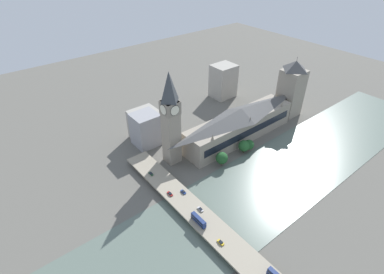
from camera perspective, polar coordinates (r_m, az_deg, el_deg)
The scene contains 18 objects.
ground_plane at distance 251.25m, azimuth 9.93°, elevation -2.19°, with size 600.00×600.00×0.00m, color #605E56.
river_water at distance 233.72m, azimuth 16.93°, elevation -6.54°, with size 65.85×360.00×0.30m, color slate.
parliament_hall at distance 256.13m, azimuth 9.11°, elevation 2.56°, with size 23.34×107.57×28.93m.
clock_tower at distance 214.17m, azimuth -4.11°, elevation 3.68°, with size 11.86×11.86×73.56m.
victoria_tower at distance 298.96m, azimuth 18.36°, elevation 8.76°, with size 19.25×19.25×57.64m.
road_bridge at distance 187.83m, azimuth 2.44°, elevation -15.74°, with size 163.70×16.64×4.33m.
double_decker_bus_rear at distance 183.90m, azimuth 1.25°, elevation -15.50°, with size 11.66×2.55×4.70m.
car_northbound_lead at distance 192.01m, azimuth 1.60°, elevation -13.59°, with size 4.47×1.87×1.25m.
car_northbound_mid at distance 217.63m, azimuth -7.84°, elevation -6.93°, with size 4.48×1.84×1.39m.
car_northbound_tail at distance 202.39m, azimuth -1.67°, elevation -10.40°, with size 4.16×1.86×1.41m.
car_southbound_lead at distance 177.32m, azimuth 5.47°, elevation -19.35°, with size 4.36×1.94×1.33m.
car_southbound_mid at distance 201.65m, azimuth -4.22°, elevation -10.72°, with size 4.65×1.82×1.37m.
city_block_west at distance 324.39m, azimuth 5.96°, elevation 10.55°, with size 20.63×23.61×35.10m.
city_block_center at distance 257.39m, azimuth -8.98°, elevation 2.34°, with size 19.91×23.16×25.62m.
city_block_east at distance 248.62m, azimuth -8.77°, elevation 1.45°, with size 19.30×20.44×28.12m.
tree_embankment_near at distance 245.86m, azimuth 10.78°, elevation -1.45°, with size 8.33×8.33×10.27m.
tree_embankment_mid at distance 227.10m, azimuth 5.68°, elevation -4.00°, with size 9.32×9.32×11.85m.
tree_embankment_far at distance 242.62m, azimuth 9.86°, elevation -1.69°, with size 9.13×9.13×11.34m.
Camera 1 is at (-128.09, 158.03, 147.47)m, focal length 28.00 mm.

